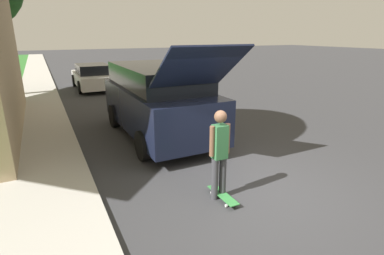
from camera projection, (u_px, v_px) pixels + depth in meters
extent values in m
plane|color=#333335|center=(251.00, 191.00, 5.86)|extent=(120.00, 120.00, 0.00)
cube|color=#ADA89E|center=(41.00, 130.00, 9.41)|extent=(1.80, 80.00, 0.10)
cube|color=black|center=(158.00, 107.00, 8.80)|extent=(2.03, 4.96, 1.16)
cube|color=black|center=(156.00, 76.00, 8.64)|extent=(1.87, 3.87, 0.62)
cylinder|color=black|center=(114.00, 116.00, 9.85)|extent=(0.24, 0.74, 0.74)
cylinder|color=black|center=(169.00, 109.00, 10.69)|extent=(0.24, 0.74, 0.74)
cylinder|color=black|center=(143.00, 145.00, 7.23)|extent=(0.24, 0.74, 0.74)
cylinder|color=black|center=(213.00, 134.00, 8.07)|extent=(0.24, 0.74, 0.74)
cube|color=black|center=(199.00, 67.00, 6.23)|extent=(1.79, 1.34, 0.95)
cube|color=silver|center=(93.00, 79.00, 16.69)|extent=(1.80, 4.40, 0.65)
cube|color=black|center=(93.00, 69.00, 16.43)|extent=(1.58, 2.29, 0.49)
cylinder|color=black|center=(74.00, 80.00, 17.50)|extent=(0.20, 0.67, 0.67)
cylinder|color=black|center=(105.00, 79.00, 18.25)|extent=(0.20, 0.67, 0.67)
cylinder|color=black|center=(80.00, 87.00, 15.25)|extent=(0.20, 0.67, 0.67)
cylinder|color=black|center=(115.00, 85.00, 16.00)|extent=(0.20, 0.67, 0.67)
cylinder|color=#38383D|center=(215.00, 179.00, 5.48)|extent=(0.13, 0.13, 0.81)
cylinder|color=#38383D|center=(223.00, 177.00, 5.56)|extent=(0.13, 0.13, 0.81)
cube|color=#337042|center=(220.00, 142.00, 5.31)|extent=(0.25, 0.20, 0.62)
sphere|color=brown|center=(220.00, 117.00, 5.17)|extent=(0.22, 0.22, 0.22)
cylinder|color=brown|center=(212.00, 141.00, 5.23)|extent=(0.09, 0.09, 0.55)
cylinder|color=brown|center=(227.00, 139.00, 5.36)|extent=(0.09, 0.09, 0.55)
cube|color=#337F3D|center=(223.00, 195.00, 5.56)|extent=(0.20, 0.82, 0.02)
cylinder|color=silver|center=(212.00, 193.00, 5.75)|extent=(0.03, 0.06, 0.06)
cylinder|color=silver|center=(219.00, 191.00, 5.83)|extent=(0.03, 0.06, 0.06)
cylinder|color=silver|center=(226.00, 206.00, 5.32)|extent=(0.03, 0.06, 0.06)
cylinder|color=silver|center=(234.00, 203.00, 5.39)|extent=(0.03, 0.06, 0.06)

